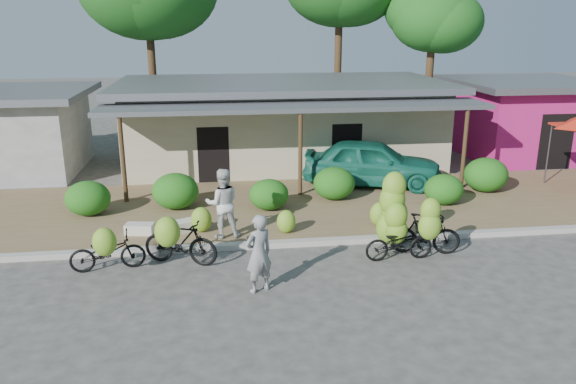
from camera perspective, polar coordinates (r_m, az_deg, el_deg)
name	(u,v)px	position (r m, az deg, el deg)	size (l,w,h in m)	color
ground	(341,277)	(13.04, 5.41, -8.61)	(100.00, 100.00, 0.00)	#3F3D3B
sidewalk	(305,206)	(17.58, 1.79, -1.48)	(60.00, 6.00, 0.12)	olive
curb	(324,242)	(14.80, 3.69, -5.06)	(60.00, 0.25, 0.15)	#A8A399
shop_main	(282,122)	(22.88, -0.61, 7.15)	(13.00, 8.50, 3.35)	#C1B492
shop_pink	(524,117)	(26.36, 22.84, 7.02)	(6.00, 6.00, 3.25)	#C41E69
tree_near_right	(429,15)	(27.94, 14.11, 17.01)	(4.16, 3.96, 7.44)	#4A311D
hedge_0	(88,198)	(17.50, -19.68, -0.60)	(1.32, 1.18, 1.03)	#135313
hedge_1	(175,191)	(17.39, -11.37, 0.09)	(1.41, 1.27, 1.10)	#135313
hedge_2	(269,194)	(16.99, -1.96, -0.26)	(1.21, 1.09, 0.94)	#135313
hedge_3	(334,183)	(18.03, 4.71, 0.89)	(1.34, 1.21, 1.05)	#135313
hedge_4	(444,189)	(18.14, 15.55, 0.26)	(1.22, 1.10, 0.95)	#135313
hedge_5	(486,175)	(19.93, 19.46, 1.67)	(1.47, 1.32, 1.15)	#135313
bike_far_left	(107,251)	(13.72, -17.90, -5.68)	(1.79, 1.28, 1.28)	black
bike_left	(178,241)	(13.58, -11.08, -4.87)	(1.92, 1.43, 1.42)	black
bike_center	(395,223)	(14.10, 10.86, -3.15)	(1.70, 1.17, 2.09)	black
bike_right	(426,230)	(14.28, 13.86, -3.80)	(1.82, 1.31, 1.65)	black
loose_banana_a	(201,220)	(15.39, -8.80, -2.78)	(0.56, 0.47, 0.70)	#85AE2B
loose_banana_b	(286,221)	(15.15, -0.19, -3.01)	(0.51, 0.44, 0.64)	#85AE2B
loose_banana_c	(380,214)	(15.85, 9.28, -2.23)	(0.55, 0.47, 0.69)	#85AE2B
sack_near	(184,226)	(15.57, -10.52, -3.41)	(0.85, 0.40, 0.30)	silver
sack_far	(140,229)	(15.66, -14.84, -3.63)	(0.75, 0.38, 0.28)	silver
vendor	(259,254)	(12.02, -2.99, -6.26)	(0.64, 0.42, 1.75)	gray
bystander	(223,203)	(14.79, -6.66, -1.14)	(0.90, 0.70, 1.86)	silver
teal_van	(372,162)	(19.71, 8.53, 2.99)	(1.90, 4.72, 1.61)	#166551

